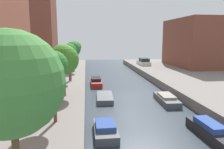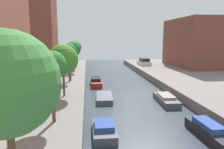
% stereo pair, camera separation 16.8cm
% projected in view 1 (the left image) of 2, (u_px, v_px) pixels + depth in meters
% --- Properties ---
extents(ground_plane, '(84.00, 84.00, 0.00)m').
position_uv_depth(ground_plane, '(129.00, 96.00, 24.23)').
color(ground_plane, '#28333D').
extents(low_block_right, '(10.00, 14.21, 9.46)m').
position_uv_depth(low_block_right, '(199.00, 43.00, 42.72)').
color(low_block_right, brown).
rests_on(low_block_right, quay_right).
extents(street_tree_0, '(3.15, 3.15, 5.92)m').
position_uv_depth(street_tree_0, '(10.00, 84.00, 6.02)').
color(street_tree_0, brown).
rests_on(street_tree_0, quay_left).
extents(street_tree_1, '(1.99, 1.99, 4.87)m').
position_uv_depth(street_tree_1, '(53.00, 66.00, 13.72)').
color(street_tree_1, brown).
rests_on(street_tree_1, quay_left).
extents(street_tree_2, '(2.95, 2.95, 5.08)m').
position_uv_depth(street_tree_2, '(64.00, 60.00, 20.20)').
color(street_tree_2, brown).
rests_on(street_tree_2, quay_left).
extents(street_tree_3, '(1.89, 1.89, 4.97)m').
position_uv_depth(street_tree_3, '(69.00, 52.00, 27.40)').
color(street_tree_3, brown).
rests_on(street_tree_3, quay_left).
extents(street_tree_4, '(2.57, 2.57, 5.13)m').
position_uv_depth(street_tree_4, '(73.00, 49.00, 35.11)').
color(street_tree_4, '#4D3F28').
rests_on(street_tree_4, quay_left).
extents(street_tree_5, '(2.44, 2.44, 5.08)m').
position_uv_depth(street_tree_5, '(75.00, 47.00, 42.53)').
color(street_tree_5, brown).
rests_on(street_tree_5, quay_left).
extents(parked_car, '(2.00, 4.82, 1.44)m').
position_uv_depth(parked_car, '(144.00, 62.00, 44.89)').
color(parked_car, beige).
rests_on(parked_car, quay_right).
extents(moored_boat_left_1, '(1.56, 3.41, 0.89)m').
position_uv_depth(moored_boat_left_1, '(105.00, 130.00, 14.57)').
color(moored_boat_left_1, '#4C5156').
rests_on(moored_boat_left_1, ground_plane).
extents(moored_boat_left_2, '(1.92, 4.17, 0.53)m').
position_uv_depth(moored_boat_left_2, '(105.00, 98.00, 22.81)').
color(moored_boat_left_2, '#4C5156').
rests_on(moored_boat_left_2, ground_plane).
extents(moored_boat_left_3, '(1.50, 4.60, 1.09)m').
position_uv_depth(moored_boat_left_3, '(96.00, 82.00, 29.98)').
color(moored_boat_left_3, maroon).
rests_on(moored_boat_left_3, ground_plane).
extents(moored_boat_right_1, '(1.37, 4.45, 1.08)m').
position_uv_depth(moored_boat_right_1, '(210.00, 131.00, 14.11)').
color(moored_boat_right_1, '#232328').
rests_on(moored_boat_right_1, ground_plane).
extents(moored_boat_right_2, '(1.75, 4.56, 0.84)m').
position_uv_depth(moored_boat_right_2, '(167.00, 99.00, 21.88)').
color(moored_boat_right_2, '#4C5156').
rests_on(moored_boat_right_2, ground_plane).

